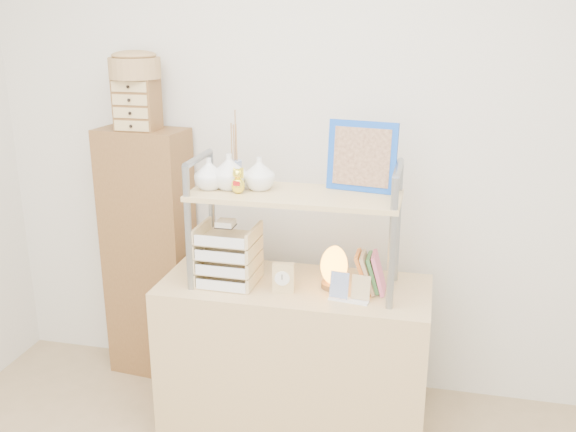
# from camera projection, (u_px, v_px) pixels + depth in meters

# --- Properties ---
(room_shell) EXTENTS (3.42, 3.41, 2.61)m
(room_shell) POSITION_uv_depth(u_px,v_px,m) (235.00, 90.00, 1.82)
(room_shell) COLOR silver
(room_shell) RESTS_ON ground
(desk) EXTENTS (1.20, 0.50, 0.75)m
(desk) POSITION_uv_depth(u_px,v_px,m) (294.00, 359.00, 2.97)
(desk) COLOR tan
(desk) RESTS_ON ground
(cabinet) EXTENTS (0.47, 0.29, 1.35)m
(cabinet) POSITION_uv_depth(u_px,v_px,m) (150.00, 255.00, 3.41)
(cabinet) COLOR brown
(cabinet) RESTS_ON ground
(hutch) EXTENTS (0.90, 0.34, 0.72)m
(hutch) POSITION_uv_depth(u_px,v_px,m) (279.00, 189.00, 2.75)
(hutch) COLOR gray
(hutch) RESTS_ON desk
(letter_tray) EXTENTS (0.25, 0.24, 0.30)m
(letter_tray) POSITION_uv_depth(u_px,v_px,m) (227.00, 259.00, 2.83)
(letter_tray) COLOR tan
(letter_tray) RESTS_ON desk
(salt_lamp) EXTENTS (0.13, 0.12, 0.19)m
(salt_lamp) POSITION_uv_depth(u_px,v_px,m) (334.00, 267.00, 2.79)
(salt_lamp) COLOR brown
(salt_lamp) RESTS_ON desk
(desk_clock) EXTENTS (0.10, 0.06, 0.13)m
(desk_clock) POSITION_uv_depth(u_px,v_px,m) (283.00, 278.00, 2.76)
(desk_clock) COLOR tan
(desk_clock) RESTS_ON desk
(postcard_stand) EXTENTS (0.18, 0.07, 0.12)m
(postcard_stand) POSITION_uv_depth(u_px,v_px,m) (349.00, 293.00, 2.68)
(postcard_stand) COLOR white
(postcard_stand) RESTS_ON desk
(drawer_chest) EXTENTS (0.20, 0.16, 0.25)m
(drawer_chest) POSITION_uv_depth(u_px,v_px,m) (137.00, 104.00, 3.14)
(drawer_chest) COLOR brown
(drawer_chest) RESTS_ON cabinet
(woven_basket) EXTENTS (0.25, 0.25, 0.10)m
(woven_basket) POSITION_uv_depth(u_px,v_px,m) (135.00, 68.00, 3.09)
(woven_basket) COLOR olive
(woven_basket) RESTS_ON drawer_chest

